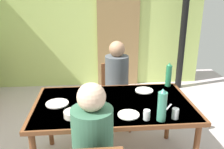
% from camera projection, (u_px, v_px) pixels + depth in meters
% --- Properties ---
extents(wall_back, '(4.68, 0.10, 2.77)m').
position_uv_depth(wall_back, '(81.00, 15.00, 4.44)').
color(wall_back, '#B5CC6C').
rests_on(wall_back, ground_plane).
extents(door_wooden, '(0.80, 0.05, 2.00)m').
position_uv_depth(door_wooden, '(118.00, 36.00, 4.55)').
color(door_wooden, olive).
rests_on(door_wooden, ground_plane).
extents(stove_pipe_column, '(0.12, 0.12, 2.77)m').
position_uv_depth(stove_pipe_column, '(185.00, 16.00, 4.27)').
color(stove_pipe_column, black).
rests_on(stove_pipe_column, ground_plane).
extents(dining_table, '(1.60, 0.94, 0.73)m').
position_uv_depth(dining_table, '(113.00, 108.00, 2.43)').
color(dining_table, brown).
rests_on(dining_table, ground_plane).
extents(chair_far_diner, '(0.40, 0.40, 0.87)m').
position_uv_depth(chair_far_diner, '(116.00, 91.00, 3.27)').
color(chair_far_diner, brown).
rests_on(chair_far_diner, ground_plane).
extents(person_near_diner, '(0.30, 0.37, 0.77)m').
position_uv_depth(person_near_diner, '(93.00, 139.00, 1.72)').
color(person_near_diner, '#3C6D44').
rests_on(person_near_diner, ground_plane).
extents(person_far_diner, '(0.30, 0.37, 0.77)m').
position_uv_depth(person_far_diner, '(117.00, 75.00, 3.04)').
color(person_far_diner, '#525250').
rests_on(person_far_diner, ground_plane).
extents(water_bottle_green_near, '(0.07, 0.07, 0.29)m').
position_uv_depth(water_bottle_green_near, '(169.00, 75.00, 2.80)').
color(water_bottle_green_near, '#26774C').
rests_on(water_bottle_green_near, dining_table).
extents(water_bottle_green_far, '(0.08, 0.08, 0.30)m').
position_uv_depth(water_bottle_green_far, '(162.00, 106.00, 2.03)').
color(water_bottle_green_far, '#3E896F').
rests_on(water_bottle_green_far, dining_table).
extents(serving_bowl_center, '(0.17, 0.17, 0.05)m').
position_uv_depth(serving_bowl_center, '(73.00, 114.00, 2.13)').
color(serving_bowl_center, silver).
rests_on(serving_bowl_center, dining_table).
extents(dinner_plate_near_left, '(0.20, 0.20, 0.01)m').
position_uv_depth(dinner_plate_near_left, '(144.00, 90.00, 2.69)').
color(dinner_plate_near_left, white).
rests_on(dinner_plate_near_left, dining_table).
extents(dinner_plate_near_right, '(0.20, 0.20, 0.01)m').
position_uv_depth(dinner_plate_near_right, '(129.00, 115.00, 2.16)').
color(dinner_plate_near_right, white).
rests_on(dinner_plate_near_right, dining_table).
extents(dinner_plate_far_center, '(0.23, 0.23, 0.01)m').
position_uv_depth(dinner_plate_far_center, '(57.00, 103.00, 2.37)').
color(dinner_plate_far_center, white).
rests_on(dinner_plate_far_center, dining_table).
extents(drinking_glass_by_near_diner, '(0.06, 0.06, 0.10)m').
position_uv_depth(drinking_glass_by_near_diner, '(175.00, 114.00, 2.09)').
color(drinking_glass_by_near_diner, silver).
rests_on(drinking_glass_by_near_diner, dining_table).
extents(drinking_glass_by_far_diner, '(0.06, 0.06, 0.09)m').
position_uv_depth(drinking_glass_by_far_diner, '(147.00, 115.00, 2.07)').
color(drinking_glass_by_far_diner, silver).
rests_on(drinking_glass_by_far_diner, dining_table).
extents(cutlery_knife_near, '(0.10, 0.13, 0.00)m').
position_uv_depth(cutlery_knife_near, '(169.00, 107.00, 2.31)').
color(cutlery_knife_near, silver).
rests_on(cutlery_knife_near, dining_table).
extents(cutlery_fork_near, '(0.15, 0.07, 0.00)m').
position_uv_depth(cutlery_fork_near, '(86.00, 98.00, 2.52)').
color(cutlery_fork_near, silver).
rests_on(cutlery_fork_near, dining_table).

